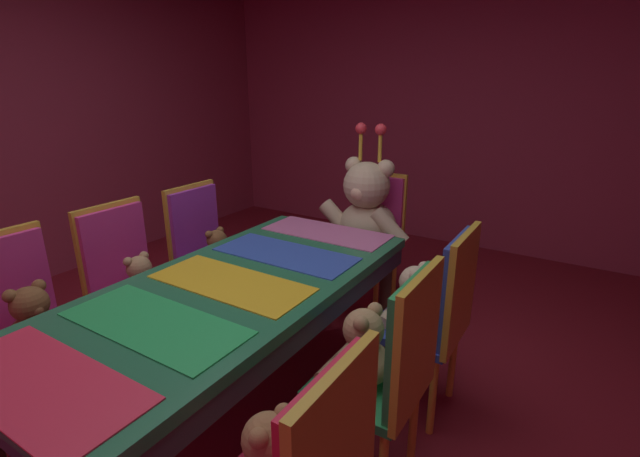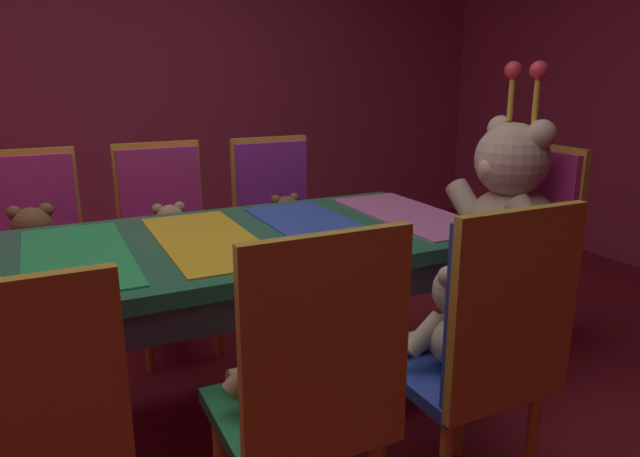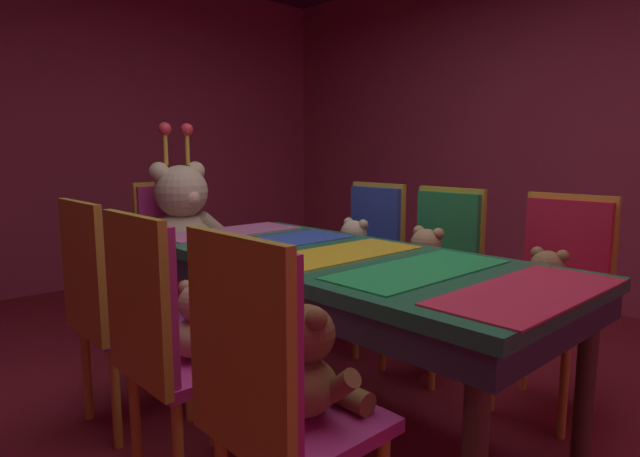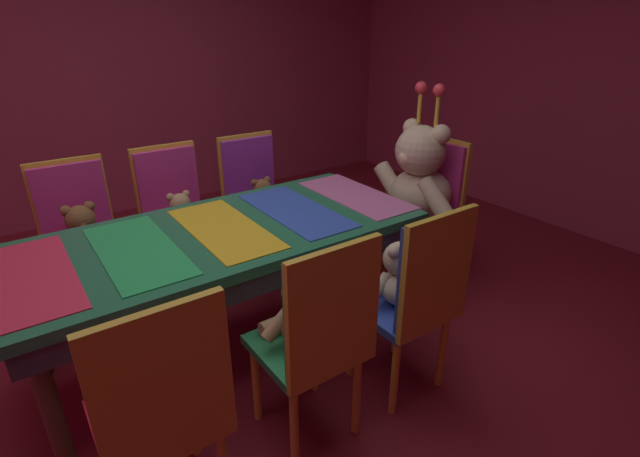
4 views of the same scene
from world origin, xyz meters
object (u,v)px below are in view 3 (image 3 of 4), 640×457
Objects in this scene: chair_right_0 at (560,280)px; throne_chair at (171,242)px; chair_left_2 at (104,294)px; chair_right_1 at (441,260)px; teddy_left_0 at (308,367)px; chair_left_1 at (161,329)px; chair_right_2 at (369,247)px; chair_left_0 at (265,382)px; teddy_right_1 at (425,263)px; teddy_left_2 at (138,293)px; teddy_right_2 at (353,250)px; banquet_table at (339,274)px; king_teddy_bear at (183,222)px; teddy_left_1 at (199,325)px; teddy_right_0 at (546,287)px.

throne_chair is at bearing -68.92° from chair_right_0.
chair_right_1 is (1.61, -0.55, 0.00)m from chair_left_2.
chair_left_1 is at bearing 105.03° from teddy_left_0.
chair_right_2 reaches higher than teddy_left_0.
teddy_right_1 is at bearing 21.38° from chair_left_0.
chair_left_2 is 1.00× the size of chair_right_0.
chair_left_1 is 3.51× the size of teddy_left_2.
teddy_left_0 is 1.00× the size of teddy_right_2.
chair_left_2 and chair_right_0 have the same top height.
banquet_table is 0.83m from chair_left_1.
chair_right_2 is at bearing 45.37° from king_teddy_bear.
teddy_left_0 reaches higher than teddy_left_1.
teddy_left_1 is at bearing -22.15° from chair_right_0.
chair_left_0 is 1.13m from chair_left_2.
chair_left_1 and chair_right_1 have the same top height.
teddy_left_2 is (0.03, 0.56, -0.00)m from teddy_left_1.
chair_left_1 is 0.57m from chair_left_2.
chair_right_2 is (1.64, 1.11, 0.00)m from chair_left_0.
chair_right_2 is at bearing -0.57° from teddy_left_2.
teddy_left_2 is 1.89m from chair_right_0.
throne_chair is at bearing -55.44° from teddy_right_2.
teddy_right_1 reaches higher than teddy_right_0.
chair_right_0 is 3.11× the size of teddy_right_0.
teddy_right_0 is at bearing -1.91° from chair_left_0.
teddy_right_0 is at bearing 90.30° from teddy_right_2.
teddy_left_0 is 1.46m from teddy_right_1.
teddy_left_2 is at bearing -22.62° from teddy_right_1.
teddy_left_0 is 0.35× the size of chair_right_2.
chair_left_1 is 1.49m from teddy_right_1.
chair_left_2 is 2.82× the size of teddy_right_1.
teddy_right_0 reaches higher than teddy_left_1.
chair_left_1 is at bearing -22.17° from teddy_right_0.
chair_right_0 is at bearing 22.71° from king_teddy_bear.
king_teddy_bear is at bearing 58.83° from chair_left_1.
chair_left_2 is (0.03, 0.56, 0.00)m from chair_left_1.
teddy_left_2 is at bearing -39.38° from king_teddy_bear.
chair_right_1 and throne_chair have the same top height.
teddy_left_1 is at bearing 90.88° from teddy_left_0.
teddy_right_1 is (-0.17, 0.63, 0.00)m from chair_right_0.
teddy_left_2 is 0.89× the size of teddy_right_0.
king_teddy_bear is (0.67, 1.93, 0.15)m from teddy_left_0.
king_teddy_bear is (0.00, 1.37, 0.09)m from banquet_table.
teddy_right_2 is (-0.01, 1.16, 0.01)m from teddy_right_0.
throne_chair is at bearing 55.91° from teddy_left_2.
teddy_left_0 is 1.59m from chair_right_1.
king_teddy_bear reaches higher than chair_left_1.
teddy_left_2 is at bearing 138.64° from banquet_table.
teddy_right_1 reaches higher than teddy_right_2.
teddy_left_1 is 0.58m from chair_left_2.
chair_right_0 is at bearing 91.65° from chair_right_1.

